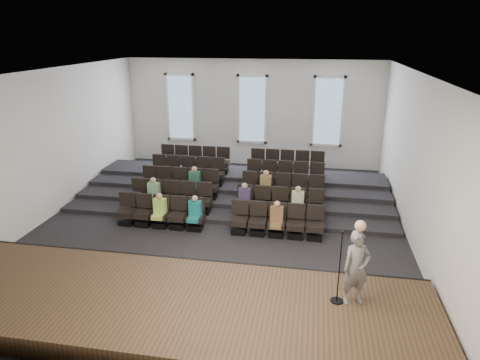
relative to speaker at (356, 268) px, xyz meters
name	(u,v)px	position (x,y,z in m)	size (l,w,h in m)	color
ground	(221,224)	(-3.99, 4.52, -1.35)	(14.00, 14.00, 0.00)	black
ceiling	(219,72)	(-3.99, 4.52, 3.66)	(12.00, 14.00, 0.02)	white
wall_back	(252,113)	(-3.99, 11.54, 1.15)	(12.00, 0.04, 5.00)	white
wall_front	(129,263)	(-3.99, -2.50, 1.15)	(12.00, 0.04, 5.00)	white
wall_left	(49,144)	(-10.01, 4.52, 1.15)	(0.04, 14.00, 5.00)	white
wall_right	(418,162)	(2.03, 4.52, 1.15)	(0.04, 14.00, 5.00)	white
stage	(172,308)	(-3.99, -0.58, -1.10)	(11.80, 3.60, 0.50)	#45311D
stage_lip	(194,267)	(-3.99, 1.19, -1.10)	(11.80, 0.06, 0.52)	black
risers	(238,187)	(-3.99, 7.69, -1.15)	(11.80, 4.80, 0.60)	black
seating_rows	(230,189)	(-3.99, 6.06, -0.67)	(6.80, 4.70, 1.67)	black
windows	(252,110)	(-3.99, 11.47, 1.35)	(8.44, 0.10, 3.24)	white
audience	(223,198)	(-3.99, 4.84, -0.54)	(5.45, 2.64, 1.10)	#AED555
speaker	(356,268)	(0.00, 0.00, 0.00)	(0.62, 0.41, 1.69)	slate
mic_stand	(338,281)	(-0.35, -0.05, -0.33)	(0.29, 0.29, 1.73)	black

